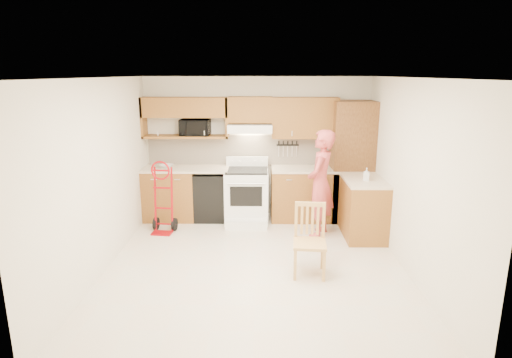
{
  "coord_description": "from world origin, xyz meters",
  "views": [
    {
      "loc": [
        0.06,
        -5.3,
        2.56
      ],
      "look_at": [
        0.0,
        0.5,
        1.1
      ],
      "focal_mm": 29.74,
      "sensor_mm": 36.0,
      "label": 1
    }
  ],
  "objects_px": {
    "microwave": "(195,127)",
    "range": "(247,192)",
    "person": "(320,184)",
    "dining_chair": "(310,241)",
    "hand_truck": "(162,201)"
  },
  "relations": [
    {
      "from": "microwave",
      "to": "range",
      "type": "bearing_deg",
      "value": -14.75
    },
    {
      "from": "range",
      "to": "person",
      "type": "distance_m",
      "value": 1.37
    },
    {
      "from": "range",
      "to": "dining_chair",
      "type": "bearing_deg",
      "value": -66.41
    },
    {
      "from": "person",
      "to": "hand_truck",
      "type": "bearing_deg",
      "value": -69.48
    },
    {
      "from": "microwave",
      "to": "hand_truck",
      "type": "height_order",
      "value": "microwave"
    },
    {
      "from": "range",
      "to": "hand_truck",
      "type": "relative_size",
      "value": 1.02
    },
    {
      "from": "range",
      "to": "person",
      "type": "relative_size",
      "value": 0.64
    },
    {
      "from": "person",
      "to": "microwave",
      "type": "bearing_deg",
      "value": -90.97
    },
    {
      "from": "person",
      "to": "hand_truck",
      "type": "xyz_separation_m",
      "value": [
        -2.55,
        0.09,
        -0.32
      ]
    },
    {
      "from": "microwave",
      "to": "dining_chair",
      "type": "relative_size",
      "value": 0.55
    },
    {
      "from": "hand_truck",
      "to": "microwave",
      "type": "bearing_deg",
      "value": 68.14
    },
    {
      "from": "microwave",
      "to": "range",
      "type": "relative_size",
      "value": 0.46
    },
    {
      "from": "range",
      "to": "microwave",
      "type": "bearing_deg",
      "value": 161.49
    },
    {
      "from": "person",
      "to": "hand_truck",
      "type": "relative_size",
      "value": 1.59
    },
    {
      "from": "range",
      "to": "hand_truck",
      "type": "height_order",
      "value": "range"
    }
  ]
}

